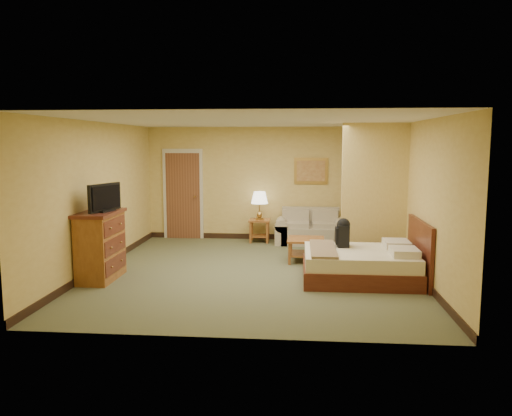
# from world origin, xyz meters

# --- Properties ---
(floor) EXTENTS (6.00, 6.00, 0.00)m
(floor) POSITION_xyz_m (0.00, 0.00, 0.00)
(floor) COLOR #565B3A
(floor) RESTS_ON ground
(ceiling) EXTENTS (6.00, 6.00, 0.00)m
(ceiling) POSITION_xyz_m (0.00, 0.00, 2.60)
(ceiling) COLOR white
(ceiling) RESTS_ON back_wall
(back_wall) EXTENTS (5.50, 0.02, 2.60)m
(back_wall) POSITION_xyz_m (0.00, 3.00, 1.30)
(back_wall) COLOR #D6B55B
(back_wall) RESTS_ON floor
(left_wall) EXTENTS (0.02, 6.00, 2.60)m
(left_wall) POSITION_xyz_m (-2.75, 0.00, 1.30)
(left_wall) COLOR #D6B55B
(left_wall) RESTS_ON floor
(right_wall) EXTENTS (0.02, 6.00, 2.60)m
(right_wall) POSITION_xyz_m (2.75, 0.00, 1.30)
(right_wall) COLOR #D6B55B
(right_wall) RESTS_ON floor
(partition) EXTENTS (1.20, 0.15, 2.60)m
(partition) POSITION_xyz_m (2.15, 0.93, 1.30)
(partition) COLOR #D6B55B
(partition) RESTS_ON floor
(door) EXTENTS (0.94, 0.16, 2.10)m
(door) POSITION_xyz_m (-1.95, 2.96, 1.03)
(door) COLOR beige
(door) RESTS_ON floor
(baseboard) EXTENTS (5.50, 0.02, 0.12)m
(baseboard) POSITION_xyz_m (0.00, 2.99, 0.06)
(baseboard) COLOR black
(baseboard) RESTS_ON floor
(loveseat) EXTENTS (1.57, 0.73, 0.79)m
(loveseat) POSITION_xyz_m (1.02, 2.57, 0.26)
(loveseat) COLOR tan
(loveseat) RESTS_ON floor
(side_table) EXTENTS (0.47, 0.47, 0.51)m
(side_table) POSITION_xyz_m (-0.13, 2.65, 0.34)
(side_table) COLOR brown
(side_table) RESTS_ON floor
(table_lamp) EXTENTS (0.38, 0.38, 0.63)m
(table_lamp) POSITION_xyz_m (-0.13, 2.65, 0.99)
(table_lamp) COLOR #A7803D
(table_lamp) RESTS_ON side_table
(coffee_table) EXTENTS (0.70, 0.70, 0.44)m
(coffee_table) POSITION_xyz_m (0.90, 0.85, 0.32)
(coffee_table) COLOR brown
(coffee_table) RESTS_ON floor
(wall_picture) EXTENTS (0.77, 0.04, 0.60)m
(wall_picture) POSITION_xyz_m (1.02, 2.97, 1.60)
(wall_picture) COLOR #B78E3F
(wall_picture) RESTS_ON back_wall
(dresser) EXTENTS (0.56, 1.06, 1.13)m
(dresser) POSITION_xyz_m (-2.48, -0.70, 0.57)
(dresser) COLOR brown
(dresser) RESTS_ON floor
(tv) EXTENTS (0.27, 0.73, 0.46)m
(tv) POSITION_xyz_m (-2.38, -0.70, 1.34)
(tv) COLOR black
(tv) RESTS_ON dresser
(bed) EXTENTS (1.90, 1.55, 1.00)m
(bed) POSITION_xyz_m (1.83, -0.38, 0.27)
(bed) COLOR #4D1C12
(bed) RESTS_ON floor
(backpack) EXTENTS (0.22, 0.28, 0.49)m
(backpack) POSITION_xyz_m (1.51, -0.08, 0.75)
(backpack) COLOR black
(backpack) RESTS_ON bed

